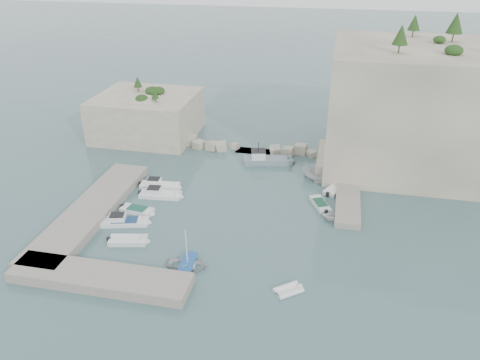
% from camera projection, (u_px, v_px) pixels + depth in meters
% --- Properties ---
extents(ground, '(400.00, 400.00, 0.00)m').
position_uv_depth(ground, '(229.00, 226.00, 54.66)').
color(ground, '#47696B').
rests_on(ground, ground).
extents(cliff_east, '(26.00, 22.00, 17.00)m').
position_uv_depth(cliff_east, '(422.00, 108.00, 66.56)').
color(cliff_east, beige).
rests_on(cliff_east, ground).
extents(cliff_terrace, '(8.00, 10.00, 2.50)m').
position_uv_depth(cliff_terrace, '(345.00, 162.00, 67.36)').
color(cliff_terrace, beige).
rests_on(cliff_terrace, ground).
extents(outcrop_west, '(16.00, 14.00, 7.00)m').
position_uv_depth(outcrop_west, '(147.00, 116.00, 78.50)').
color(outcrop_west, beige).
rests_on(outcrop_west, ground).
extents(quay_west, '(5.00, 24.00, 1.10)m').
position_uv_depth(quay_west, '(91.00, 210.00, 56.67)').
color(quay_west, '#9E9689').
rests_on(quay_west, ground).
extents(quay_south, '(18.00, 4.00, 1.10)m').
position_uv_depth(quay_south, '(100.00, 278.00, 45.38)').
color(quay_south, '#9E9689').
rests_on(quay_south, ground).
extents(ledge_east, '(3.00, 16.00, 0.80)m').
position_uv_depth(ledge_east, '(348.00, 194.00, 60.70)').
color(ledge_east, '#9E9689').
rests_on(ledge_east, ground).
extents(breakwater, '(28.00, 3.00, 1.40)m').
position_uv_depth(breakwater, '(255.00, 147.00, 73.67)').
color(breakwater, beige).
rests_on(breakwater, ground).
extents(motorboat_a, '(5.93, 2.26, 1.40)m').
position_uv_depth(motorboat_a, '(160.00, 187.00, 63.14)').
color(motorboat_a, white).
rests_on(motorboat_a, ground).
extents(motorboat_b, '(6.03, 2.47, 1.40)m').
position_uv_depth(motorboat_b, '(161.00, 197.00, 60.86)').
color(motorboat_b, white).
rests_on(motorboat_b, ground).
extents(motorboat_c, '(4.66, 2.22, 0.70)m').
position_uv_depth(motorboat_c, '(137.00, 212.00, 57.40)').
color(motorboat_c, white).
rests_on(motorboat_c, ground).
extents(motorboat_d, '(6.22, 3.20, 1.40)m').
position_uv_depth(motorboat_d, '(125.00, 224.00, 54.98)').
color(motorboat_d, white).
rests_on(motorboat_d, ground).
extents(motorboat_e, '(4.80, 2.72, 0.70)m').
position_uv_depth(motorboat_e, '(128.00, 242.00, 51.65)').
color(motorboat_e, silver).
rests_on(motorboat_e, ground).
extents(rowboat, '(4.45, 3.33, 0.88)m').
position_uv_depth(rowboat, '(188.00, 267.00, 47.77)').
color(rowboat, silver).
rests_on(rowboat, ground).
extents(inflatable_dinghy, '(3.11, 2.84, 0.44)m').
position_uv_depth(inflatable_dinghy, '(288.00, 292.00, 44.41)').
color(inflatable_dinghy, white).
rests_on(inflatable_dinghy, ground).
extents(tender_east_a, '(3.45, 3.11, 1.60)m').
position_uv_depth(tender_east_a, '(333.00, 220.00, 55.74)').
color(tender_east_a, white).
rests_on(tender_east_a, ground).
extents(tender_east_b, '(3.17, 4.61, 0.70)m').
position_uv_depth(tender_east_b, '(320.00, 206.00, 58.66)').
color(tender_east_b, silver).
rests_on(tender_east_b, ground).
extents(tender_east_c, '(3.71, 5.27, 0.70)m').
position_uv_depth(tender_east_c, '(336.00, 190.00, 62.51)').
color(tender_east_c, white).
rests_on(tender_east_c, ground).
extents(tender_east_d, '(5.50, 3.66, 1.99)m').
position_uv_depth(tender_east_d, '(319.00, 182.00, 64.67)').
color(tender_east_d, silver).
rests_on(tender_east_d, ground).
extents(work_boat, '(8.16, 3.97, 2.20)m').
position_uv_depth(work_boat, '(268.00, 163.00, 70.01)').
color(work_boat, slate).
rests_on(work_boat, ground).
extents(rowboat_mast, '(0.10, 0.10, 4.20)m').
position_uv_depth(rowboat_mast, '(186.00, 246.00, 46.61)').
color(rowboat_mast, white).
rests_on(rowboat_mast, rowboat).
extents(vegetation, '(53.48, 13.88, 13.40)m').
position_uv_depth(vegetation, '(394.00, 36.00, 64.42)').
color(vegetation, '#1E4219').
rests_on(vegetation, ground).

